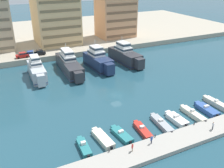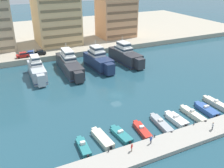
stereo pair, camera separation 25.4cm
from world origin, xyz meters
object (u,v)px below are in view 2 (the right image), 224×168
at_px(yacht_navy_mid_left, 98,60).
at_px(motorboat_cream_far_right, 217,104).
at_px(yacht_charcoal_left, 69,64).
at_px(motorboat_red_center_left, 142,130).
at_px(motorboat_blue_right, 207,110).
at_px(car_black_mid_left, 40,52).
at_px(motorboat_white_center_right, 176,119).
at_px(pedestrian_far_side, 132,147).
at_px(pedestrian_mid_deck, 213,125).
at_px(motorboat_cream_left, 102,138).
at_px(yacht_silver_far_left, 37,70).
at_px(motorboat_teal_far_left, 83,147).
at_px(car_blue_left, 31,53).
at_px(yacht_charcoal_center_left, 126,55).
at_px(motorboat_teal_mid_left, 121,134).
at_px(pedestrian_near_edge, 151,139).
at_px(motorboat_grey_center, 161,124).
at_px(motorboat_cream_mid_right, 193,114).
at_px(car_red_far_left, 23,55).

height_order(yacht_navy_mid_left, motorboat_cream_far_right, yacht_navy_mid_left).
height_order(yacht_charcoal_left, motorboat_red_center_left, yacht_charcoal_left).
distance_m(yacht_navy_mid_left, motorboat_blue_right, 37.09).
bearing_deg(motorboat_blue_right, yacht_navy_mid_left, 107.32).
bearing_deg(car_black_mid_left, motorboat_white_center_right, -70.94).
bearing_deg(pedestrian_far_side, pedestrian_mid_deck, -4.37).
xyz_separation_m(motorboat_cream_left, motorboat_cream_far_right, (29.00, 0.20, 0.07)).
xyz_separation_m(yacht_silver_far_left, motorboat_blue_right, (30.14, -35.58, -1.88)).
relative_size(motorboat_teal_far_left, motorboat_cream_left, 0.85).
distance_m(motorboat_white_center_right, car_blue_left, 55.35).
height_order(yacht_navy_mid_left, motorboat_red_center_left, yacht_navy_mid_left).
bearing_deg(motorboat_red_center_left, yacht_navy_mid_left, 80.54).
height_order(yacht_charcoal_center_left, motorboat_red_center_left, yacht_charcoal_center_left).
relative_size(yacht_charcoal_left, yacht_charcoal_center_left, 1.20).
distance_m(motorboat_cream_left, motorboat_cream_far_right, 29.00).
bearing_deg(yacht_navy_mid_left, motorboat_teal_mid_left, -106.24).
relative_size(motorboat_cream_far_right, pedestrian_far_side, 5.01).
distance_m(motorboat_teal_far_left, motorboat_blue_right, 28.98).
bearing_deg(car_blue_left, pedestrian_near_edge, -78.70).
bearing_deg(motorboat_teal_far_left, motorboat_cream_far_right, 1.69).
xyz_separation_m(yacht_charcoal_center_left, motorboat_blue_right, (0.75, -36.26, -1.97)).
bearing_deg(motorboat_cream_left, motorboat_blue_right, -1.26).
height_order(motorboat_blue_right, car_blue_left, car_blue_left).
xyz_separation_m(yacht_charcoal_left, motorboat_cream_left, (-4.88, -36.28, -1.88)).
height_order(yacht_charcoal_left, pedestrian_mid_deck, yacht_charcoal_left).
bearing_deg(motorboat_red_center_left, car_black_mid_left, 100.26).
bearing_deg(motorboat_blue_right, car_black_mid_left, 117.23).
relative_size(yacht_silver_far_left, motorboat_teal_far_left, 2.57).
bearing_deg(motorboat_teal_mid_left, pedestrian_mid_deck, -22.79).
distance_m(motorboat_grey_center, motorboat_blue_right, 12.35).
bearing_deg(yacht_navy_mid_left, pedestrian_mid_deck, -82.04).
height_order(yacht_charcoal_left, pedestrian_near_edge, yacht_charcoal_left).
relative_size(motorboat_cream_mid_right, pedestrian_near_edge, 4.44).
relative_size(motorboat_grey_center, motorboat_cream_far_right, 0.94).
distance_m(car_black_mid_left, pedestrian_near_edge, 56.62).
bearing_deg(car_red_far_left, car_black_mid_left, 3.59).
distance_m(motorboat_cream_left, motorboat_white_center_right, 16.47).
distance_m(yacht_silver_far_left, pedestrian_near_edge, 42.27).
height_order(motorboat_cream_far_right, car_red_far_left, car_red_far_left).
distance_m(motorboat_red_center_left, car_red_far_left, 53.33).
height_order(yacht_charcoal_center_left, car_black_mid_left, yacht_charcoal_center_left).
distance_m(motorboat_blue_right, car_black_mid_left, 57.51).
distance_m(yacht_charcoal_left, motorboat_blue_right, 42.03).
bearing_deg(yacht_charcoal_center_left, car_red_far_left, 155.14).
distance_m(yacht_charcoal_center_left, motorboat_teal_mid_left, 41.50).
distance_m(motorboat_teal_mid_left, motorboat_cream_far_right, 25.23).
bearing_deg(motorboat_cream_left, car_blue_left, 94.79).
relative_size(motorboat_cream_left, motorboat_white_center_right, 1.11).
xyz_separation_m(motorboat_teal_far_left, pedestrian_far_side, (6.86, -5.01, 1.28)).
bearing_deg(car_red_far_left, motorboat_cream_mid_right, -61.34).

